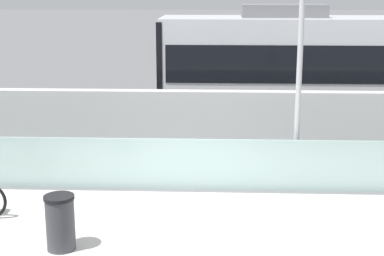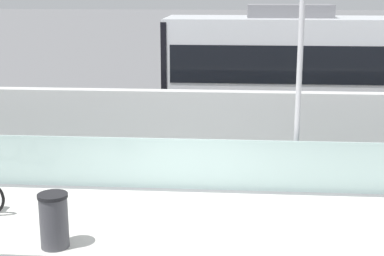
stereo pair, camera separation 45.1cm
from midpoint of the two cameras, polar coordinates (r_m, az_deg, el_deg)
name	(u,v)px [view 1 (the left image)]	position (r m, az deg, el deg)	size (l,w,h in m)	color
ground_plane	(179,222)	(11.08, -2.43, -9.21)	(200.00, 200.00, 0.00)	slate
bike_path_deck	(179,222)	(11.08, -2.43, -9.18)	(32.00, 3.20, 0.01)	silver
glass_parapet	(185,164)	(12.62, -1.75, -3.57)	(32.00, 0.05, 1.13)	silver
concrete_barrier_wall	(189,128)	(14.25, -1.23, 0.00)	(32.00, 0.36, 1.86)	silver
tram_rail_near	(193,139)	(16.88, -0.68, -1.05)	(32.00, 0.08, 0.01)	#595654
tram_rail_far	(195,127)	(18.27, -0.43, 0.10)	(32.00, 0.08, 0.01)	#595654
tram	(349,72)	(17.56, 14.45, 5.39)	(11.06, 2.54, 3.81)	silver
lamp_post_antenna	(301,37)	(12.45, 9.61, 8.83)	(0.28, 0.28, 5.20)	gray
trash_bin	(60,223)	(10.10, -14.07, -9.01)	(0.51, 0.51, 0.96)	#47474C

